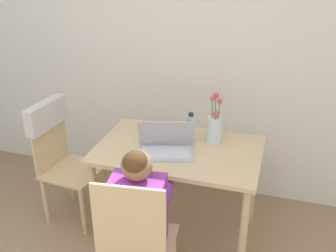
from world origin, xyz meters
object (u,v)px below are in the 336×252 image
(chair_occupied, at_px, (136,245))
(laptop, at_px, (166,145))
(flower_vase, at_px, (215,127))
(water_bottle, at_px, (191,129))
(person_seated, at_px, (141,208))
(chair_spare, at_px, (57,143))

(chair_occupied, height_order, laptop, laptop)
(flower_vase, distance_m, water_bottle, 0.17)
(person_seated, bearing_deg, water_bottle, -107.13)
(chair_occupied, relative_size, laptop, 2.28)
(person_seated, distance_m, flower_vase, 0.81)
(laptop, height_order, flower_vase, flower_vase)
(flower_vase, bearing_deg, chair_spare, -172.10)
(chair_occupied, xyz_separation_m, water_bottle, (0.11, 0.79, 0.37))
(chair_occupied, height_order, chair_spare, chair_spare)
(chair_occupied, height_order, person_seated, person_seated)
(person_seated, bearing_deg, laptop, -96.83)
(person_seated, distance_m, water_bottle, 0.71)
(chair_spare, relative_size, flower_vase, 2.66)
(chair_spare, distance_m, flower_vase, 1.19)
(laptop, bearing_deg, water_bottle, 39.68)
(flower_vase, bearing_deg, person_seated, -110.88)
(laptop, bearing_deg, chair_occupied, -105.23)
(chair_occupied, xyz_separation_m, person_seated, (-0.02, 0.13, 0.16))
(flower_vase, xyz_separation_m, water_bottle, (-0.16, -0.06, -0.01))
(chair_spare, distance_m, laptop, 0.90)
(chair_spare, xyz_separation_m, laptop, (0.88, -0.08, 0.16))
(person_seated, xyz_separation_m, laptop, (-0.00, 0.49, 0.16))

